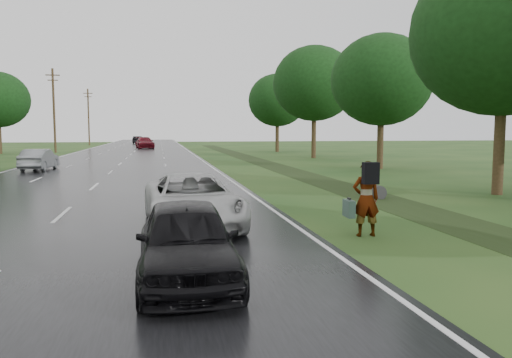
{
  "coord_description": "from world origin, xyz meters",
  "views": [
    {
      "loc": [
        3.06,
        -8.51,
        2.7
      ],
      "look_at": [
        5.78,
        5.5,
        1.3
      ],
      "focal_mm": 35.0,
      "sensor_mm": 36.0,
      "label": 1
    }
  ],
  "objects_px": {
    "dark_sedan": "(187,241)",
    "pedestrian": "(365,198)",
    "silver_sedan": "(39,160)",
    "white_pickup": "(192,200)"
  },
  "relations": [
    {
      "from": "dark_sedan",
      "to": "pedestrian",
      "type": "bearing_deg",
      "value": 33.16
    },
    {
      "from": "dark_sedan",
      "to": "silver_sedan",
      "type": "distance_m",
      "value": 27.87
    },
    {
      "from": "white_pickup",
      "to": "silver_sedan",
      "type": "relative_size",
      "value": 1.22
    },
    {
      "from": "white_pickup",
      "to": "silver_sedan",
      "type": "bearing_deg",
      "value": 108.38
    },
    {
      "from": "white_pickup",
      "to": "silver_sedan",
      "type": "distance_m",
      "value": 23.27
    },
    {
      "from": "dark_sedan",
      "to": "silver_sedan",
      "type": "height_order",
      "value": "dark_sedan"
    },
    {
      "from": "white_pickup",
      "to": "silver_sedan",
      "type": "height_order",
      "value": "white_pickup"
    },
    {
      "from": "dark_sedan",
      "to": "silver_sedan",
      "type": "bearing_deg",
      "value": 107.17
    },
    {
      "from": "dark_sedan",
      "to": "silver_sedan",
      "type": "xyz_separation_m",
      "value": [
        -8.31,
        26.6,
        -0.01
      ]
    },
    {
      "from": "pedestrian",
      "to": "silver_sedan",
      "type": "distance_m",
      "value": 26.87
    }
  ]
}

